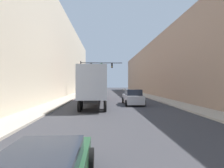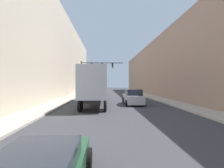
% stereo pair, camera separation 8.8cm
% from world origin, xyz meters
% --- Properties ---
extents(sidewalk_right, '(2.44, 80.00, 0.15)m').
position_xyz_m(sidewalk_right, '(7.17, 30.00, 0.07)').
color(sidewalk_right, '#B2A899').
rests_on(sidewalk_right, ground).
extents(sidewalk_left, '(2.44, 80.00, 0.15)m').
position_xyz_m(sidewalk_left, '(-7.17, 30.00, 0.07)').
color(sidewalk_left, '#B2A899').
rests_on(sidewalk_left, ground).
extents(building_right, '(6.00, 80.00, 11.15)m').
position_xyz_m(building_right, '(11.39, 30.00, 5.57)').
color(building_right, '#997A66').
rests_on(building_right, ground).
extents(building_left, '(6.00, 80.00, 15.41)m').
position_xyz_m(building_left, '(-11.39, 30.00, 7.71)').
color(building_left, beige).
rests_on(building_left, ground).
extents(semi_truck, '(2.54, 14.53, 4.08)m').
position_xyz_m(semi_truck, '(-2.47, 22.26, 2.32)').
color(semi_truck, '#B2B7C1').
rests_on(semi_truck, ground).
extents(suv_car, '(2.16, 4.49, 1.81)m').
position_xyz_m(suv_car, '(1.97, 21.30, 0.85)').
color(suv_car, '#B7B7BC').
rests_on(suv_car, ground).
extents(traffic_signal_gantry, '(8.09, 0.35, 6.73)m').
position_xyz_m(traffic_signal_gantry, '(-3.61, 34.67, 4.86)').
color(traffic_signal_gantry, black).
rests_on(traffic_signal_gantry, ground).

